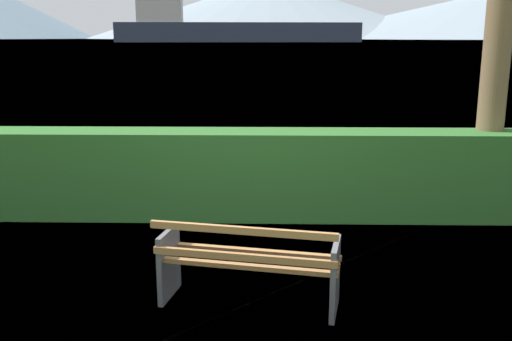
{
  "coord_description": "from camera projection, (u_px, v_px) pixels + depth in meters",
  "views": [
    {
      "loc": [
        0.17,
        -5.07,
        2.49
      ],
      "look_at": [
        0.0,
        2.58,
        0.7
      ],
      "focal_mm": 40.42,
      "sensor_mm": 36.0,
      "label": 1
    }
  ],
  "objects": [
    {
      "name": "ground_plane",
      "position": [
        250.0,
        303.0,
        5.5
      ],
      "size": [
        1400.0,
        1400.0,
        0.0
      ],
      "primitive_type": "plane",
      "color": "#4C6B33"
    },
    {
      "name": "water_surface",
      "position": [
        269.0,
        41.0,
        305.58
      ],
      "size": [
        620.0,
        620.0,
        0.0
      ],
      "primitive_type": "plane",
      "color": "#7A99A8",
      "rests_on": "ground_plane"
    },
    {
      "name": "park_bench",
      "position": [
        248.0,
        263.0,
        5.35
      ],
      "size": [
        1.76,
        0.88,
        0.87
      ],
      "color": "olive",
      "rests_on": "ground_plane"
    },
    {
      "name": "hedge_row",
      "position": [
        256.0,
        174.0,
        8.02
      ],
      "size": [
        12.47,
        0.71,
        1.22
      ],
      "primitive_type": "cube",
      "color": "#285B23",
      "rests_on": "ground_plane"
    },
    {
      "name": "cargo_ship_large",
      "position": [
        220.0,
        25.0,
        233.89
      ],
      "size": [
        99.71,
        22.76,
        24.07
      ],
      "color": "#2D384C",
      "rests_on": "water_surface"
    },
    {
      "name": "distant_hills",
      "position": [
        267.0,
        9.0,
        557.7
      ],
      "size": [
        831.83,
        408.49,
        65.85
      ],
      "color": "slate",
      "rests_on": "ground_plane"
    }
  ]
}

